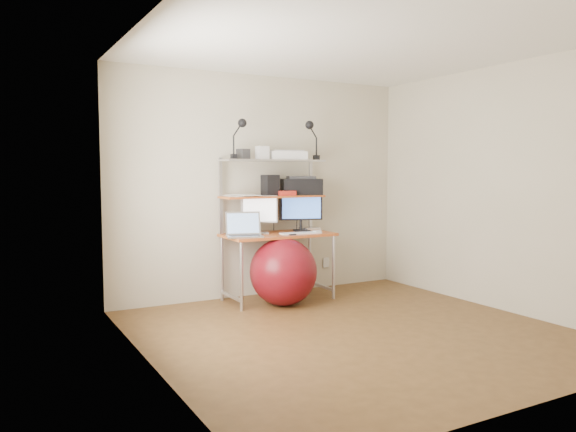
% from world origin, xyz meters
% --- Properties ---
extents(room, '(3.60, 3.60, 3.60)m').
position_xyz_m(room, '(0.00, 0.00, 1.25)').
color(room, brown).
rests_on(room, ground).
extents(computer_desk, '(1.20, 0.60, 1.57)m').
position_xyz_m(computer_desk, '(0.00, 1.50, 0.96)').
color(computer_desk, '#C26225').
rests_on(computer_desk, ground).
extents(desktop, '(1.20, 0.60, 0.00)m').
position_xyz_m(desktop, '(0.00, 1.44, 0.74)').
color(desktop, '#C26225').
rests_on(desktop, computer_desk).
extents(mid_shelf, '(1.18, 0.34, 0.00)m').
position_xyz_m(mid_shelf, '(0.00, 1.57, 1.15)').
color(mid_shelf, '#C26225').
rests_on(mid_shelf, computer_desk).
extents(top_shelf, '(1.18, 0.34, 0.00)m').
position_xyz_m(top_shelf, '(0.00, 1.57, 1.55)').
color(top_shelf, silver).
rests_on(top_shelf, computer_desk).
extents(floor, '(3.60, 3.60, 0.00)m').
position_xyz_m(floor, '(0.00, 0.00, 0.00)').
color(floor, brown).
rests_on(floor, ground).
extents(wall_outlet, '(0.08, 0.01, 0.12)m').
position_xyz_m(wall_outlet, '(0.85, 1.79, 0.30)').
color(wall_outlet, silver).
rests_on(wall_outlet, room).
extents(monitor_silver, '(0.39, 0.20, 0.45)m').
position_xyz_m(monitor_silver, '(-0.19, 1.52, 0.98)').
color(monitor_silver, '#B1B0B5').
rests_on(monitor_silver, desktop).
extents(monitor_black, '(0.48, 0.21, 0.50)m').
position_xyz_m(monitor_black, '(0.35, 1.55, 0.99)').
color(monitor_black, black).
rests_on(monitor_black, desktop).
extents(laptop, '(0.43, 0.38, 0.32)m').
position_xyz_m(laptop, '(-0.45, 1.35, 0.79)').
color(laptop, silver).
rests_on(laptop, desktop).
extents(keyboard, '(0.47, 0.17, 0.01)m').
position_xyz_m(keyboard, '(0.20, 1.30, 0.75)').
color(keyboard, silver).
rests_on(keyboard, desktop).
extents(mouse, '(0.10, 0.07, 0.02)m').
position_xyz_m(mouse, '(0.40, 1.28, 0.75)').
color(mouse, silver).
rests_on(mouse, desktop).
extents(mac_mini, '(0.20, 0.20, 0.03)m').
position_xyz_m(mac_mini, '(0.47, 1.56, 0.76)').
color(mac_mini, silver).
rests_on(mac_mini, desktop).
extents(phone, '(0.09, 0.14, 0.01)m').
position_xyz_m(phone, '(0.07, 1.28, 0.75)').
color(phone, black).
rests_on(phone, desktop).
extents(printer, '(0.52, 0.44, 0.21)m').
position_xyz_m(printer, '(0.39, 1.61, 1.25)').
color(printer, black).
rests_on(printer, mid_shelf).
extents(nas_cube, '(0.17, 0.17, 0.23)m').
position_xyz_m(nas_cube, '(-0.02, 1.59, 1.27)').
color(nas_cube, black).
rests_on(nas_cube, mid_shelf).
extents(red_box, '(0.20, 0.14, 0.05)m').
position_xyz_m(red_box, '(0.14, 1.51, 1.18)').
color(red_box, '#B0271C').
rests_on(red_box, mid_shelf).
extents(scanner, '(0.46, 0.35, 0.11)m').
position_xyz_m(scanner, '(0.20, 1.60, 1.60)').
color(scanner, silver).
rests_on(scanner, top_shelf).
extents(box_white, '(0.13, 0.11, 0.14)m').
position_xyz_m(box_white, '(-0.12, 1.58, 1.62)').
color(box_white, silver).
rests_on(box_white, top_shelf).
extents(box_grey, '(0.14, 0.14, 0.11)m').
position_xyz_m(box_grey, '(-0.35, 1.59, 1.61)').
color(box_grey, '#2F2F31').
rests_on(box_grey, top_shelf).
extents(clip_lamp_left, '(0.17, 0.09, 0.43)m').
position_xyz_m(clip_lamp_left, '(-0.42, 1.50, 1.86)').
color(clip_lamp_left, black).
rests_on(clip_lamp_left, top_shelf).
extents(clip_lamp_right, '(0.18, 0.10, 0.44)m').
position_xyz_m(clip_lamp_right, '(0.46, 1.51, 1.87)').
color(clip_lamp_right, black).
rests_on(clip_lamp_right, top_shelf).
extents(exercise_ball, '(0.72, 0.72, 0.72)m').
position_xyz_m(exercise_ball, '(-0.07, 1.19, 0.36)').
color(exercise_ball, maroon).
rests_on(exercise_ball, floor).
extents(paper_stack, '(0.37, 0.36, 0.02)m').
position_xyz_m(paper_stack, '(-0.38, 1.58, 1.16)').
color(paper_stack, white).
rests_on(paper_stack, mid_shelf).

